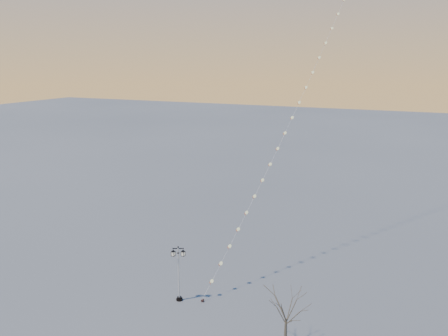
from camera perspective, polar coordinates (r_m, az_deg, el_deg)
The scene contains 4 objects.
ground at distance 34.34m, azimuth -3.39°, elevation -18.35°, with size 300.00×300.00×0.00m, color #5B5B5C.
street_lamp at distance 35.30m, azimuth -5.77°, elevation -12.85°, with size 1.07×0.70×4.48m.
bare_tree at distance 29.99m, azimuth 7.92°, elevation -17.49°, with size 2.37×2.37×3.93m.
kite_train at distance 45.25m, azimuth 12.90°, elevation 17.61°, with size 10.77×33.27×43.38m.
Camera 1 is at (13.59, -25.80, 18.13)m, focal length 36.01 mm.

